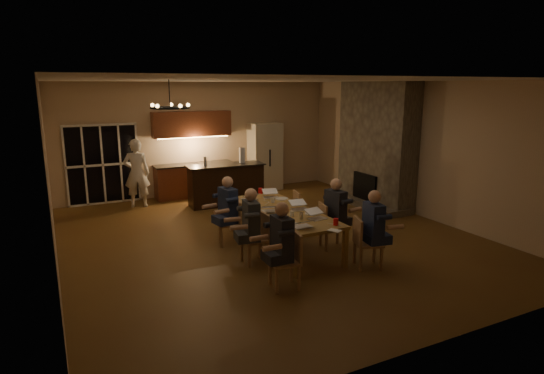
{
  "coord_description": "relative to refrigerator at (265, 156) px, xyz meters",
  "views": [
    {
      "loc": [
        -3.97,
        -8.1,
        3.11
      ],
      "look_at": [
        0.22,
        0.3,
        1.0
      ],
      "focal_mm": 30.0,
      "sensor_mm": 36.0,
      "label": 1
    }
  ],
  "objects": [
    {
      "name": "chair_left_mid",
      "position": [
        -2.73,
        -5.26,
        -0.55
      ],
      "size": [
        0.45,
        0.45,
        0.89
      ],
      "primitive_type": null,
      "rotation": [
        0.0,
        0.0,
        -1.59
      ],
      "color": "#A37C51",
      "rests_on": "ground"
    },
    {
      "name": "mug_back",
      "position": [
        -2.25,
        -4.02,
        -0.2
      ],
      "size": [
        0.07,
        0.07,
        0.1
      ],
      "primitive_type": "cylinder",
      "color": "white",
      "rests_on": "dining_table"
    },
    {
      "name": "chair_right_far",
      "position": [
        -1.01,
        -4.11,
        -0.55
      ],
      "size": [
        0.53,
        0.53,
        0.89
      ],
      "primitive_type": null,
      "rotation": [
        0.0,
        0.0,
        1.35
      ],
      "color": "#A37C51",
      "rests_on": "ground"
    },
    {
      "name": "laptop_a",
      "position": [
        -2.12,
        -5.87,
        -0.14
      ],
      "size": [
        0.33,
        0.3,
        0.23
      ],
      "primitive_type": null,
      "rotation": [
        0.0,
        0.0,
        3.2
      ],
      "color": "silver",
      "rests_on": "dining_table"
    },
    {
      "name": "plate_far",
      "position": [
        -1.53,
        -4.0,
        -0.24
      ],
      "size": [
        0.28,
        0.28,
        0.02
      ],
      "primitive_type": "cylinder",
      "color": "white",
      "rests_on": "dining_table"
    },
    {
      "name": "person_right_mid",
      "position": [
        -1.03,
        -5.27,
        -0.31
      ],
      "size": [
        0.68,
        0.68,
        1.38
      ],
      "primitive_type": null,
      "rotation": [
        0.0,
        0.0,
        1.72
      ],
      "color": "#262831",
      "rests_on": "ground"
    },
    {
      "name": "person_left_mid",
      "position": [
        -2.81,
        -5.3,
        -0.31
      ],
      "size": [
        0.68,
        0.68,
        1.38
      ],
      "primitive_type": null,
      "rotation": [
        0.0,
        0.0,
        -1.72
      ],
      "color": "#393E43",
      "rests_on": "ground"
    },
    {
      "name": "chair_right_near",
      "position": [
        -1.05,
        -6.33,
        -0.55
      ],
      "size": [
        0.56,
        0.56,
        0.89
      ],
      "primitive_type": null,
      "rotation": [
        0.0,
        0.0,
        1.22
      ],
      "color": "#A37C51",
      "rests_on": "ground"
    },
    {
      "name": "standing_person",
      "position": [
        -3.87,
        -0.42,
        -0.11
      ],
      "size": [
        0.74,
        0.59,
        1.78
      ],
      "primitive_type": "imported",
      "rotation": [
        0.0,
        0.0,
        2.85
      ],
      "color": "white",
      "rests_on": "ground"
    },
    {
      "name": "plate_left",
      "position": [
        -2.23,
        -5.68,
        -0.24
      ],
      "size": [
        0.26,
        0.26,
        0.02
      ],
      "primitive_type": "cylinder",
      "color": "white",
      "rests_on": "dining_table"
    },
    {
      "name": "laptop_c",
      "position": [
        -2.19,
        -4.76,
        -0.14
      ],
      "size": [
        0.39,
        0.37,
        0.23
      ],
      "primitive_type": null,
      "rotation": [
        0.0,
        0.0,
        2.81
      ],
      "color": "silver",
      "rests_on": "dining_table"
    },
    {
      "name": "mug_front",
      "position": [
        -1.96,
        -5.22,
        -0.2
      ],
      "size": [
        0.08,
        0.08,
        0.1
      ],
      "primitive_type": "cylinder",
      "color": "white",
      "rests_on": "dining_table"
    },
    {
      "name": "ceiling",
      "position": [
        -1.9,
        -4.15,
        2.22
      ],
      "size": [
        8.0,
        9.0,
        0.04
      ],
      "primitive_type": "cube",
      "color": "white",
      "rests_on": "back_wall"
    },
    {
      "name": "right_wall",
      "position": [
        2.12,
        -4.15,
        0.6
      ],
      "size": [
        0.04,
        9.0,
        3.2
      ],
      "primitive_type": "cube",
      "color": "tan",
      "rests_on": "ground"
    },
    {
      "name": "person_right_near",
      "position": [
        -1.0,
        -6.37,
        -0.31
      ],
      "size": [
        0.7,
        0.7,
        1.38
      ],
      "primitive_type": null,
      "rotation": [
        0.0,
        0.0,
        1.39
      ],
      "color": "navy",
      "rests_on": "ground"
    },
    {
      "name": "notepad",
      "position": [
        -1.74,
        -6.29,
        -0.24
      ],
      "size": [
        0.23,
        0.25,
        0.01
      ],
      "primitive_type": "cube",
      "rotation": [
        0.0,
        0.0,
        0.46
      ],
      "color": "white",
      "rests_on": "dining_table"
    },
    {
      "name": "redcup_mid",
      "position": [
        -2.34,
        -4.3,
        -0.19
      ],
      "size": [
        0.08,
        0.08,
        0.12
      ],
      "primitive_type": "cylinder",
      "color": "red",
      "rests_on": "dining_table"
    },
    {
      "name": "person_left_far",
      "position": [
        -2.8,
        -4.16,
        -0.31
      ],
      "size": [
        0.69,
        0.69,
        1.38
      ],
      "primitive_type": null,
      "rotation": [
        0.0,
        0.0,
        -1.41
      ],
      "color": "navy",
      "rests_on": "ground"
    },
    {
      "name": "floor",
      "position": [
        -1.9,
        -4.15,
        -1.0
      ],
      "size": [
        9.0,
        9.0,
        0.0
      ],
      "primitive_type": "plane",
      "color": "brown",
      "rests_on": "ground"
    },
    {
      "name": "kitchenette",
      "position": [
        -2.2,
        0.05,
        0.2
      ],
      "size": [
        2.24,
        0.68,
        2.4
      ],
      "primitive_type": null,
      "color": "brown",
      "rests_on": "ground"
    },
    {
      "name": "person_left_near",
      "position": [
        -2.77,
        -6.38,
        -0.31
      ],
      "size": [
        0.61,
        0.61,
        1.38
      ],
      "primitive_type": null,
      "rotation": [
        0.0,
        0.0,
        -1.59
      ],
      "color": "#262831",
      "rests_on": "ground"
    },
    {
      "name": "left_wall",
      "position": [
        -5.92,
        -4.15,
        0.6
      ],
      "size": [
        0.04,
        9.0,
        3.2
      ],
      "primitive_type": "cube",
      "color": "tan",
      "rests_on": "ground"
    },
    {
      "name": "french_doors",
      "position": [
        -4.6,
        0.32,
        0.05
      ],
      "size": [
        1.86,
        0.08,
        2.1
      ],
      "primitive_type": "cube",
      "color": "black",
      "rests_on": "ground"
    },
    {
      "name": "chair_left_near",
      "position": [
        -2.75,
        -6.42,
        -0.55
      ],
      "size": [
        0.51,
        0.51,
        0.89
      ],
      "primitive_type": null,
      "rotation": [
        0.0,
        0.0,
        -1.74
      ],
      "color": "#A37C51",
      "rests_on": "ground"
    },
    {
      "name": "fireplace",
      "position": [
        1.8,
        -2.95,
        0.6
      ],
      "size": [
        0.58,
        2.5,
        3.2
      ],
      "primitive_type": "cube",
      "color": "#6B6454",
      "rests_on": "ground"
    },
    {
      "name": "can_silver",
      "position": [
        -1.9,
        -5.46,
        -0.19
      ],
      "size": [
        0.06,
        0.06,
        0.12
      ],
      "primitive_type": "cylinder",
      "color": "#B2B2B7",
      "rests_on": "dining_table"
    },
    {
      "name": "laptop_b",
      "position": [
        -1.63,
        -5.59,
        -0.14
      ],
      "size": [
        0.36,
        0.33,
        0.23
      ],
      "primitive_type": null,
      "rotation": [
        0.0,
        0.0,
        0.16
      ],
      "color": "silver",
      "rests_on": "dining_table"
    },
    {
      "name": "dining_table",
      "position": [
        -1.91,
        -4.78,
        -0.62
      ],
      "size": [
        1.1,
        2.88,
        0.75
      ],
      "primitive_type": "cube",
      "color": "#A37B41",
      "rests_on": "ground"
    },
    {
      "name": "laptop_d",
      "position": [
        -1.61,
        -4.91,
        -0.14
      ],
      "size": [
        0.35,
        0.31,
        0.23
      ],
      "primitive_type": null,
      "rotation": [
        0.0,
        0.0,
        -0.1
      ],
      "color": "silver",
      "rests_on": "dining_table"
    },
    {
      "name": "plate_near",
      "position": [
        -1.57,
        -5.26,
        -0.24
      ],
      "size": [
        0.22,
        0.22,
        0.02
      ],
      "primitive_type": "cylinder",
      "color": "white",
      "rests_on": "dining_table"
    },
    {
      "name": "can_right",
      "position": [
        -1.45,
        -4.51,
        -0.19
      ],
      "size": [
        0.07,
        0.07,
        0.12
      ],
      "primitive_type": "cylinder",
      "color": "#B2B2B7",
      "rests_on": "dining_table"
    },
    {
      "name": "bar_island",
      "position": [
        -1.74,
        -1.24,
        -0.46
      ],
      "size": [
        2.06,
        0.78,
        1.08
      ],
      "primitive_type": "cube",
      "rotation": [
        0.0,
        0.0,
        -0.05
      ],
      "color": "black",
      "rests_on": "ground"
    },
    {
      "name": "chair_left_far",
      "position": [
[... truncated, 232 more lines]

